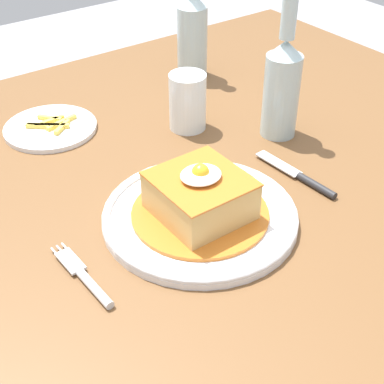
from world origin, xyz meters
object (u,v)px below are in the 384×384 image
at_px(fork, 87,279).
at_px(beer_bottle_clear, 192,31).
at_px(drinking_glass, 188,105).
at_px(knife, 305,179).
at_px(beer_bottle_clear_far, 282,83).
at_px(main_plate, 200,215).
at_px(side_plate_fries, 51,128).

xyz_separation_m(fork, beer_bottle_clear, (0.49, 0.43, 0.09)).
xyz_separation_m(beer_bottle_clear, drinking_glass, (-0.14, -0.18, -0.05)).
xyz_separation_m(knife, beer_bottle_clear_far, (0.07, 0.14, 0.09)).
height_order(knife, beer_bottle_clear, beer_bottle_clear).
bearing_deg(beer_bottle_clear, knife, -102.26).
distance_m(main_plate, drinking_glass, 0.28).
relative_size(main_plate, knife, 1.74).
relative_size(beer_bottle_clear_far, drinking_glass, 2.53).
distance_m(fork, drinking_glass, 0.43).
relative_size(main_plate, beer_bottle_clear, 1.08).
bearing_deg(beer_bottle_clear_far, drinking_glass, 136.05).
height_order(beer_bottle_clear, drinking_glass, beer_bottle_clear).
xyz_separation_m(knife, drinking_glass, (-0.05, 0.26, 0.04)).
height_order(knife, beer_bottle_clear_far, beer_bottle_clear_far).
height_order(knife, side_plate_fries, side_plate_fries).
height_order(fork, beer_bottle_clear, beer_bottle_clear).
xyz_separation_m(main_plate, knife, (0.20, -0.02, -0.00)).
relative_size(knife, drinking_glass, 1.58).
height_order(main_plate, beer_bottle_clear_far, beer_bottle_clear_far).
distance_m(knife, side_plate_fries, 0.47).
bearing_deg(beer_bottle_clear, fork, -138.26).
bearing_deg(beer_bottle_clear, main_plate, -124.88).
bearing_deg(fork, side_plate_fries, 71.52).
height_order(beer_bottle_clear, beer_bottle_clear_far, same).
height_order(main_plate, drinking_glass, drinking_glass).
xyz_separation_m(beer_bottle_clear, beer_bottle_clear_far, (-0.02, -0.30, 0.00)).
distance_m(knife, beer_bottle_clear, 0.46).
bearing_deg(fork, drinking_glass, 36.33).
bearing_deg(drinking_glass, beer_bottle_clear, 51.74).
bearing_deg(beer_bottle_clear, drinking_glass, -128.26).
relative_size(main_plate, drinking_glass, 2.74).
bearing_deg(fork, main_plate, 4.84).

